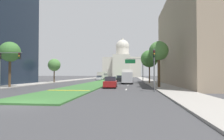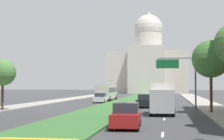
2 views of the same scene
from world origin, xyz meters
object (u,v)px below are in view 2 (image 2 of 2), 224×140
(sedan_midblock, at_px, (145,101))
(city_bus, at_px, (107,91))
(capitol_building, at_px, (148,67))
(street_tree_right_mid, at_px, (211,59))
(sedan_lead_stopped, at_px, (126,116))
(sedan_distant, at_px, (101,98))
(street_tree_left_mid, at_px, (3,73))
(overhead_guide_sign, at_px, (181,72))
(box_truck_delivery, at_px, (163,98))

(sedan_midblock, bearing_deg, city_bus, 112.27)
(capitol_building, height_order, sedan_midblock, capitol_building)
(street_tree_right_mid, xyz_separation_m, sedan_midblock, (-7.53, 9.01, -4.90))
(capitol_building, distance_m, sedan_midblock, 91.78)
(sedan_lead_stopped, xyz_separation_m, sedan_distant, (-8.28, 35.80, -0.05))
(street_tree_left_mid, xyz_separation_m, street_tree_right_mid, (23.25, -0.12, 1.32))
(street_tree_left_mid, height_order, city_bus, street_tree_left_mid)
(sedan_lead_stopped, bearing_deg, capitol_building, 92.15)
(sedan_distant, relative_size, city_bus, 0.39)
(sedan_distant, height_order, city_bus, city_bus)
(sedan_midblock, xyz_separation_m, city_bus, (-8.49, 20.72, 0.94))
(sedan_distant, bearing_deg, overhead_guide_sign, -49.36)
(sedan_distant, bearing_deg, sedan_midblock, -56.37)
(street_tree_left_mid, xyz_separation_m, city_bus, (7.23, 29.61, -2.63))
(street_tree_left_mid, distance_m, street_tree_right_mid, 23.29)
(box_truck_delivery, bearing_deg, sedan_lead_stopped, -100.66)
(box_truck_delivery, relative_size, city_bus, 0.58)
(street_tree_right_mid, relative_size, sedan_midblock, 1.80)
(capitol_building, relative_size, sedan_lead_stopped, 6.94)
(overhead_guide_sign, distance_m, street_tree_left_mid, 21.31)
(street_tree_left_mid, height_order, box_truck_delivery, street_tree_left_mid)
(capitol_building, height_order, street_tree_left_mid, capitol_building)
(sedan_lead_stopped, distance_m, sedan_distant, 36.74)
(street_tree_left_mid, relative_size, sedan_lead_stopped, 1.35)
(city_bus, bearing_deg, sedan_midblock, -67.73)
(capitol_building, bearing_deg, overhead_guide_sign, -84.63)
(street_tree_right_mid, height_order, sedan_midblock, street_tree_right_mid)
(capitol_building, bearing_deg, street_tree_right_mid, -83.35)
(capitol_building, bearing_deg, box_truck_delivery, -86.28)
(city_bus, bearing_deg, street_tree_right_mid, -61.68)
(city_bus, bearing_deg, sedan_lead_stopped, -78.96)
(street_tree_left_mid, bearing_deg, sedan_lead_stopped, -42.78)
(box_truck_delivery, distance_m, city_bus, 33.73)
(street_tree_left_mid, relative_size, sedan_distant, 1.38)
(street_tree_right_mid, relative_size, box_truck_delivery, 1.21)
(street_tree_left_mid, xyz_separation_m, sedan_distant, (7.59, 21.10, -3.63))
(overhead_guide_sign, height_order, city_bus, overhead_guide_sign)
(sedan_midblock, xyz_separation_m, sedan_distant, (-8.12, 12.22, -0.05))
(street_tree_right_mid, bearing_deg, street_tree_left_mid, 179.70)
(city_bus, bearing_deg, sedan_distant, -87.57)
(sedan_lead_stopped, distance_m, sedan_midblock, 23.58)
(box_truck_delivery, height_order, city_bus, box_truck_delivery)
(street_tree_right_mid, relative_size, city_bus, 0.70)
(sedan_distant, xyz_separation_m, box_truck_delivery, (10.62, -23.40, 0.90))
(sedan_midblock, relative_size, city_bus, 0.39)
(overhead_guide_sign, xyz_separation_m, street_tree_right_mid, (2.86, -6.32, 1.11))
(sedan_distant, xyz_separation_m, city_bus, (-0.36, 8.50, 1.00))
(street_tree_right_mid, bearing_deg, city_bus, 118.32)
(sedan_lead_stopped, relative_size, box_truck_delivery, 0.69)
(sedan_lead_stopped, distance_m, box_truck_delivery, 12.65)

